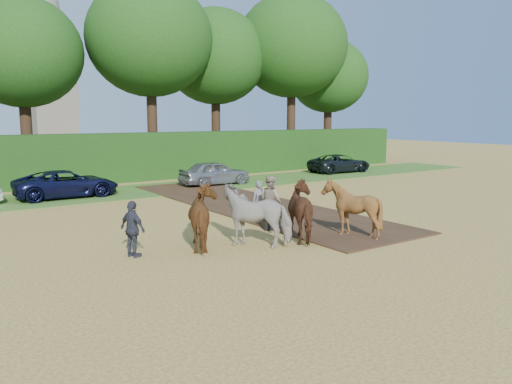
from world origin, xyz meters
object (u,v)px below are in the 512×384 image
parked_cars (131,179)px  church (49,37)px  spectator_far (133,229)px  spectator_near (271,201)px  plough_team (282,212)px

parked_cars → church: (5.47, 40.91, 13.03)m
spectator_far → parked_cars: size_ratio=0.05×
church → spectator_far: bearing=-100.7°
spectator_near → plough_team: (-1.10, -2.12, 0.02)m
spectator_far → church: (10.01, 53.19, 12.92)m
spectator_near → parked_cars: 11.19m
spectator_near → spectator_far: size_ratio=1.14×
church → plough_team: bearing=-95.7°
spectator_near → spectator_far: 5.84m
spectator_near → parked_cars: size_ratio=0.05×
spectator_near → church: size_ratio=0.07×
spectator_far → plough_team: bearing=-121.0°
spectator_near → parked_cars: bearing=2.7°
church → parked_cars: bearing=-97.6°
parked_cars → church: church is taller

